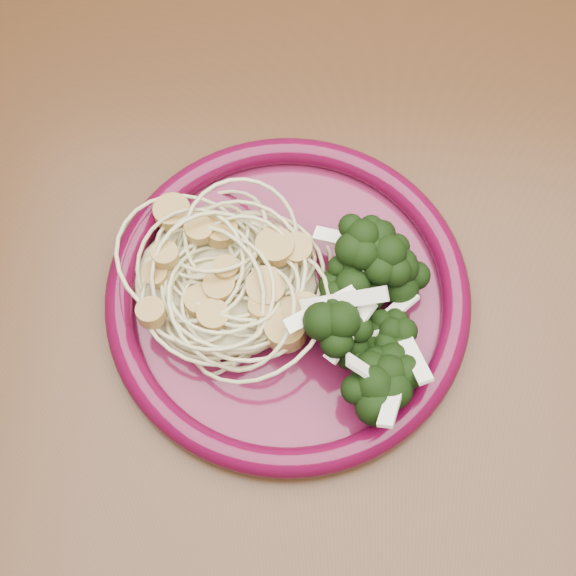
{
  "coord_description": "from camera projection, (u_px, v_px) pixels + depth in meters",
  "views": [
    {
      "loc": [
        0.02,
        -0.24,
        1.23
      ],
      "look_at": [
        0.01,
        -0.04,
        0.77
      ],
      "focal_mm": 50.0,
      "sensor_mm": 36.0,
      "label": 1
    }
  ],
  "objects": [
    {
      "name": "spaghetti_pile",
      "position": [
        224.0,
        277.0,
        0.5
      ],
      "size": [
        0.13,
        0.12,
        0.03
      ],
      "primitive_type": "ellipsoid",
      "rotation": [
        0.0,
        0.0,
        -0.15
      ],
      "color": "#C9C28B",
      "rests_on": "dinner_plate"
    },
    {
      "name": "broccoli_pile",
      "position": [
        368.0,
        299.0,
        0.49
      ],
      "size": [
        0.09,
        0.13,
        0.04
      ],
      "primitive_type": "ellipsoid",
      "rotation": [
        0.0,
        0.0,
        -0.15
      ],
      "color": "black",
      "rests_on": "dinner_plate"
    },
    {
      "name": "dining_table",
      "position": [
        277.0,
        295.0,
        0.62
      ],
      "size": [
        1.2,
        0.8,
        0.75
      ],
      "color": "#472814",
      "rests_on": "ground"
    },
    {
      "name": "onion_garnish",
      "position": [
        372.0,
        281.0,
        0.46
      ],
      "size": [
        0.06,
        0.09,
        0.05
      ],
      "primitive_type": null,
      "rotation": [
        0.0,
        0.0,
        -0.15
      ],
      "color": "white",
      "rests_on": "broccoli_pile"
    },
    {
      "name": "scallop_cluster",
      "position": [
        220.0,
        254.0,
        0.47
      ],
      "size": [
        0.13,
        0.13,
        0.04
      ],
      "primitive_type": null,
      "rotation": [
        0.0,
        0.0,
        -0.15
      ],
      "color": "tan",
      "rests_on": "spaghetti_pile"
    },
    {
      "name": "dinner_plate",
      "position": [
        288.0,
        295.0,
        0.51
      ],
      "size": [
        0.26,
        0.26,
        0.02
      ],
      "rotation": [
        0.0,
        0.0,
        -0.15
      ],
      "color": "#54102A",
      "rests_on": "dining_table"
    }
  ]
}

